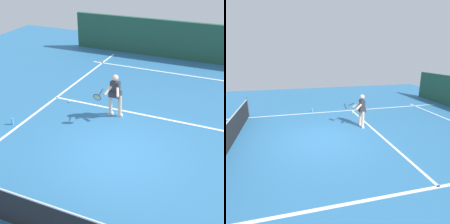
# 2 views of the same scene
# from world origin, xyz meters

# --- Properties ---
(ground_plane) EXTENTS (24.38, 24.38, 0.00)m
(ground_plane) POSITION_xyz_m (0.00, 0.00, 0.00)
(ground_plane) COLOR teal
(court_back_wall) EXTENTS (12.40, 0.24, 1.95)m
(court_back_wall) POSITION_xyz_m (0.00, -9.08, 0.97)
(court_back_wall) COLOR #23513D
(court_back_wall) RESTS_ON ground
(baseline_marking) EXTENTS (8.40, 0.10, 0.01)m
(baseline_marking) POSITION_xyz_m (0.00, -6.88, 0.00)
(baseline_marking) COLOR white
(baseline_marking) RESTS_ON ground
(service_line_marking) EXTENTS (7.40, 0.10, 0.01)m
(service_line_marking) POSITION_xyz_m (0.00, -2.48, 0.00)
(service_line_marking) COLOR white
(service_line_marking) RESTS_ON ground
(sideline_right_marking) EXTENTS (0.10, 16.75, 0.01)m
(sideline_right_marking) POSITION_xyz_m (3.70, 0.00, 0.00)
(sideline_right_marking) COLOR white
(sideline_right_marking) RESTS_ON ground
(court_net) EXTENTS (8.08, 0.08, 1.05)m
(court_net) POSITION_xyz_m (0.00, 3.42, 0.49)
(court_net) COLOR #4C4C51
(court_net) RESTS_ON ground
(tennis_player) EXTENTS (0.78, 0.92, 1.55)m
(tennis_player) POSITION_xyz_m (1.00, -2.05, 0.85)
(tennis_player) COLOR beige
(tennis_player) RESTS_ON ground
(tennis_ball_near) EXTENTS (0.07, 0.07, 0.07)m
(tennis_ball_near) POSITION_xyz_m (3.01, -2.31, 0.03)
(tennis_ball_near) COLOR #D1E533
(tennis_ball_near) RESTS_ON ground
(water_bottle) EXTENTS (0.07, 0.07, 0.24)m
(water_bottle) POSITION_xyz_m (3.95, -0.09, 0.12)
(water_bottle) COLOR #4C9EE5
(water_bottle) RESTS_ON ground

